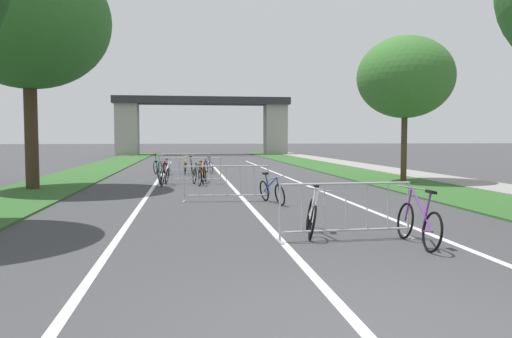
{
  "coord_description": "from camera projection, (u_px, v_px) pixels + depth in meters",
  "views": [
    {
      "loc": [
        -1.66,
        -4.25,
        1.86
      ],
      "look_at": [
        0.54,
        11.57,
        0.84
      ],
      "focal_mm": 34.64,
      "sensor_mm": 36.0,
      "label": 1
    }
  ],
  "objects": [
    {
      "name": "bicycle_teal_5",
      "position": [
        159.0,
        174.0,
        20.2
      ],
      "size": [
        0.45,
        1.74,
        0.93
      ],
      "rotation": [
        0.0,
        0.0,
        0.02
      ],
      "color": "black",
      "rests_on": "ground"
    },
    {
      "name": "tree_right_cypress_far",
      "position": [
        405.0,
        77.0,
        20.09
      ],
      "size": [
        3.91,
        3.91,
        5.98
      ],
      "color": "#4C3823",
      "rests_on": "ground"
    },
    {
      "name": "bicycle_green_6",
      "position": [
        158.0,
        166.0,
        25.72
      ],
      "size": [
        0.47,
        1.69,
        1.0
      ],
      "rotation": [
        0.0,
        0.0,
        -0.18
      ],
      "color": "black",
      "rests_on": "ground"
    },
    {
      "name": "sidewalk_path_right",
      "position": [
        371.0,
        167.0,
        30.31
      ],
      "size": [
        2.17,
        60.49,
        0.08
      ],
      "primitive_type": "cube",
      "color": "gray",
      "rests_on": "ground"
    },
    {
      "name": "bicycle_red_11",
      "position": [
        191.0,
        166.0,
        25.99
      ],
      "size": [
        0.42,
        1.62,
        0.93
      ],
      "rotation": [
        0.0,
        0.0,
        0.02
      ],
      "color": "black",
      "rests_on": "ground"
    },
    {
      "name": "bicycle_black_3",
      "position": [
        197.0,
        176.0,
        19.34
      ],
      "size": [
        0.45,
        1.59,
        0.88
      ],
      "rotation": [
        0.0,
        0.0,
        0.19
      ],
      "color": "black",
      "rests_on": "ground"
    },
    {
      "name": "bicycle_blue_0",
      "position": [
        209.0,
        166.0,
        26.01
      ],
      "size": [
        0.6,
        1.57,
        0.87
      ],
      "rotation": [
        0.0,
        0.0,
        0.24
      ],
      "color": "black",
      "rests_on": "ground"
    },
    {
      "name": "grass_verge_right",
      "position": [
        330.0,
        168.0,
        29.95
      ],
      "size": [
        3.07,
        60.49,
        0.05
      ],
      "primitive_type": "cube",
      "color": "#2D5B26",
      "rests_on": "ground"
    },
    {
      "name": "tree_left_maple_mid",
      "position": [
        28.0,
        20.0,
        17.17
      ],
      "size": [
        5.65,
        5.65,
        8.37
      ],
      "color": "#3D2D1E",
      "rests_on": "ground"
    },
    {
      "name": "bicycle_orange_9",
      "position": [
        203.0,
        174.0,
        20.43
      ],
      "size": [
        0.48,
        1.66,
        0.99
      ],
      "rotation": [
        0.0,
        0.0,
        -0.14
      ],
      "color": "black",
      "rests_on": "ground"
    },
    {
      "name": "lane_stripe_center",
      "position": [
        226.0,
        180.0,
        21.84
      ],
      "size": [
        0.14,
        35.0,
        0.01
      ],
      "primitive_type": "cube",
      "color": "silver",
      "rests_on": "ground"
    },
    {
      "name": "crowd_barrier_third",
      "position": [
        190.0,
        171.0,
        19.86
      ],
      "size": [
        2.52,
        0.55,
        1.05
      ],
      "rotation": [
        0.0,
        0.0,
        -0.04
      ],
      "color": "#ADADB2",
      "rests_on": "ground"
    },
    {
      "name": "bicycle_blue_10",
      "position": [
        271.0,
        191.0,
        13.94
      ],
      "size": [
        0.58,
        1.68,
        0.87
      ],
      "rotation": [
        0.0,
        0.0,
        3.39
      ],
      "color": "black",
      "rests_on": "ground"
    },
    {
      "name": "crowd_barrier_second",
      "position": [
        226.0,
        184.0,
        14.35
      ],
      "size": [
        2.53,
        0.59,
        1.05
      ],
      "rotation": [
        0.0,
        0.0,
        -0.06
      ],
      "color": "#ADADB2",
      "rests_on": "ground"
    },
    {
      "name": "bicycle_white_8",
      "position": [
        311.0,
        216.0,
        9.42
      ],
      "size": [
        0.48,
        1.61,
        0.97
      ],
      "rotation": [
        0.0,
        0.0,
        2.95
      ],
      "color": "black",
      "rests_on": "ground"
    },
    {
      "name": "lane_stripe_right_lane",
      "position": [
        291.0,
        179.0,
        22.24
      ],
      "size": [
        0.14,
        35.0,
        0.01
      ],
      "primitive_type": "cube",
      "color": "silver",
      "rests_on": "ground"
    },
    {
      "name": "bicycle_purple_7",
      "position": [
        418.0,
        223.0,
        8.5
      ],
      "size": [
        0.52,
        1.77,
        1.0
      ],
      "rotation": [
        0.0,
        0.0,
        -0.04
      ],
      "color": "black",
      "rests_on": "ground"
    },
    {
      "name": "crowd_barrier_fourth",
      "position": [
        186.0,
        164.0,
        25.49
      ],
      "size": [
        2.52,
        0.52,
        1.05
      ],
      "rotation": [
        0.0,
        0.0,
        0.03
      ],
      "color": "#ADADB2",
      "rests_on": "ground"
    },
    {
      "name": "crowd_barrier_nearest",
      "position": [
        346.0,
        211.0,
        8.93
      ],
      "size": [
        2.52,
        0.54,
        1.05
      ],
      "rotation": [
        0.0,
        0.0,
        0.04
      ],
      "color": "#ADADB2",
      "rests_on": "ground"
    },
    {
      "name": "grass_verge_left",
      "position": [
        95.0,
        170.0,
        28.06
      ],
      "size": [
        3.07,
        60.49,
        0.05
      ],
      "primitive_type": "cube",
      "color": "#2D5B26",
      "rests_on": "ground"
    },
    {
      "name": "lane_stripe_left_lane",
      "position": [
        158.0,
        180.0,
        21.43
      ],
      "size": [
        0.14,
        35.0,
        0.01
      ],
      "primitive_type": "cube",
      "color": "silver",
      "rests_on": "ground"
    },
    {
      "name": "bicycle_red_1",
      "position": [
        164.0,
        168.0,
        24.78
      ],
      "size": [
        0.52,
        1.67,
        0.89
      ],
      "rotation": [
        0.0,
        0.0,
        0.16
      ],
      "color": "black",
      "rests_on": "ground"
    },
    {
      "name": "bicycle_silver_4",
      "position": [
        165.0,
        176.0,
        19.2
      ],
      "size": [
        0.56,
        1.71,
        0.98
      ],
      "rotation": [
        0.0,
        0.0,
        -0.12
      ],
      "color": "black",
      "rests_on": "ground"
    },
    {
      "name": "bicycle_yellow_2",
      "position": [
        185.0,
        167.0,
        25.04
      ],
      "size": [
        0.46,
        1.74,
        1.0
      ],
      "rotation": [
        0.0,
        0.0,
        0.05
      ],
      "color": "black",
      "rests_on": "ground"
    },
    {
      "name": "overpass_bridge",
      "position": [
        203.0,
        117.0,
        53.7
      ],
      "size": [
        18.92,
        3.26,
        6.25
      ],
      "color": "#2D2D30",
      "rests_on": "ground"
    }
  ]
}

